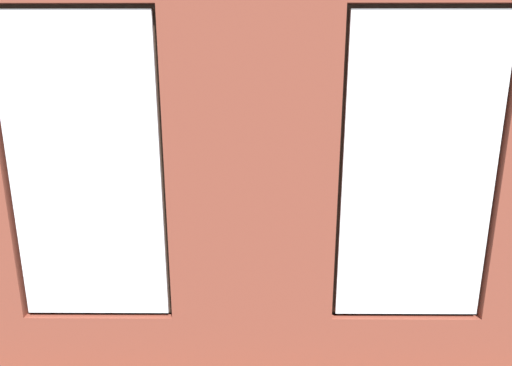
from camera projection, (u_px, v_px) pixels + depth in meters
The scene contains 16 objects.
ground_plane at pixel (255, 250), 6.09m from camera, with size 7.29×6.13×0.10m, color brown.
brick_wall_with_windows at pixel (252, 195), 3.09m from camera, with size 6.69×0.30×3.11m.
couch_by_window at pixel (210, 303), 4.03m from camera, with size 1.85×0.87×0.80m.
couch_left at pixel (486, 248), 5.21m from camera, with size 0.88×1.73×0.80m.
coffee_table at pixel (259, 219), 6.09m from camera, with size 1.47×0.84×0.41m.
cup_ceramic at pixel (267, 215), 5.94m from camera, with size 0.08×0.08×0.10m, color silver.
candle_jar at pixel (225, 215), 5.94m from camera, with size 0.08×0.08×0.11m, color #B7333D.
remote_gray at pixel (245, 212), 6.17m from camera, with size 0.05×0.17×0.02m, color #59595B.
remote_black at pixel (288, 211), 6.21m from camera, with size 0.05×0.17×0.02m, color black.
remote_silver at pixel (259, 215), 6.07m from camera, with size 0.05×0.17×0.02m, color #B2B2B7.
media_console at pixel (12, 242), 5.61m from camera, with size 1.23×0.42×0.48m, color black.
tv_flatscreen at pixel (5, 198), 5.46m from camera, with size 0.95×0.20×0.66m.
papasan_chair at pixel (239, 180), 7.75m from camera, with size 1.02×1.02×0.66m.
potted_plant_between_couches at pixel (367, 271), 3.99m from camera, with size 0.74×0.74×0.98m.
potted_plant_by_left_couch at pixel (415, 197), 6.42m from camera, with size 0.46×0.46×0.79m.
potted_plant_near_tv at pixel (1, 226), 4.43m from camera, with size 1.22×1.10×1.53m.
Camera 1 is at (-0.05, 5.64, 2.41)m, focal length 32.00 mm.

